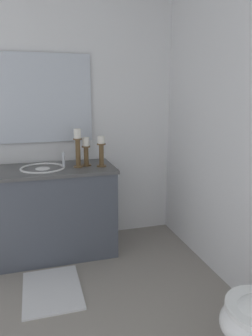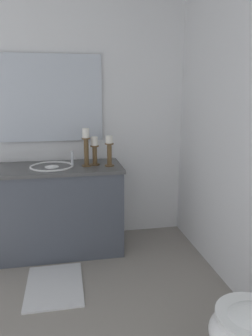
{
  "view_description": "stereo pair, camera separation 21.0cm",
  "coord_description": "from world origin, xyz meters",
  "px_view_note": "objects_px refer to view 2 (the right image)",
  "views": [
    {
      "loc": [
        1.96,
        0.01,
        1.5
      ],
      "look_at": [
        -0.08,
        0.62,
        0.99
      ],
      "focal_mm": 33.85,
      "sensor_mm": 36.0,
      "label": 1
    },
    {
      "loc": [
        2.01,
        0.22,
        1.5
      ],
      "look_at": [
        -0.08,
        0.62,
        0.99
      ],
      "focal_mm": 33.85,
      "sensor_mm": 36.0,
      "label": 2
    }
  ],
  "objects_px": {
    "vanity_cabinet": "(54,209)",
    "candle_holder_short": "(95,150)",
    "sink_basin": "(52,171)",
    "candle_holder_mid": "(86,146)",
    "bath_mat": "(55,286)",
    "candle_holder_tall": "(109,150)",
    "mirror": "(49,98)"
  },
  "relations": [
    {
      "from": "vanity_cabinet",
      "to": "candle_holder_short",
      "type": "xyz_separation_m",
      "value": [
        -0.01,
        0.4,
        0.56
      ]
    },
    {
      "from": "sink_basin",
      "to": "candle_holder_mid",
      "type": "relative_size",
      "value": 1.14
    },
    {
      "from": "candle_holder_mid",
      "to": "bath_mat",
      "type": "height_order",
      "value": "candle_holder_mid"
    },
    {
      "from": "vanity_cabinet",
      "to": "candle_holder_mid",
      "type": "bearing_deg",
      "value": 84.84
    },
    {
      "from": "candle_holder_tall",
      "to": "bath_mat",
      "type": "relative_size",
      "value": 0.47
    },
    {
      "from": "bath_mat",
      "to": "candle_holder_short",
      "type": "bearing_deg",
      "value": 147.59
    },
    {
      "from": "candle_holder_short",
      "to": "candle_holder_mid",
      "type": "distance_m",
      "value": 0.1
    },
    {
      "from": "candle_holder_tall",
      "to": "candle_holder_mid",
      "type": "relative_size",
      "value": 0.8
    },
    {
      "from": "candle_holder_tall",
      "to": "bath_mat",
      "type": "height_order",
      "value": "candle_holder_tall"
    },
    {
      "from": "vanity_cabinet",
      "to": "sink_basin",
      "type": "height_order",
      "value": "sink_basin"
    },
    {
      "from": "candle_holder_short",
      "to": "bath_mat",
      "type": "distance_m",
      "value": 1.22
    },
    {
      "from": "candle_holder_mid",
      "to": "mirror",
      "type": "bearing_deg",
      "value": -133.99
    },
    {
      "from": "mirror",
      "to": "candle_holder_short",
      "type": "height_order",
      "value": "mirror"
    },
    {
      "from": "vanity_cabinet",
      "to": "candle_holder_tall",
      "type": "height_order",
      "value": "candle_holder_tall"
    },
    {
      "from": "sink_basin",
      "to": "mirror",
      "type": "height_order",
      "value": "mirror"
    },
    {
      "from": "candle_holder_tall",
      "to": "candle_holder_mid",
      "type": "bearing_deg",
      "value": -99.63
    },
    {
      "from": "candle_holder_tall",
      "to": "candle_holder_mid",
      "type": "distance_m",
      "value": 0.22
    },
    {
      "from": "candle_holder_short",
      "to": "candle_holder_tall",
      "type": "bearing_deg",
      "value": 61.61
    },
    {
      "from": "sink_basin",
      "to": "candle_holder_mid",
      "type": "xyz_separation_m",
      "value": [
        0.03,
        0.32,
        0.23
      ]
    },
    {
      "from": "mirror",
      "to": "candle_holder_tall",
      "type": "distance_m",
      "value": 0.78
    },
    {
      "from": "mirror",
      "to": "bath_mat",
      "type": "relative_size",
      "value": 1.69
    },
    {
      "from": "vanity_cabinet",
      "to": "mirror",
      "type": "bearing_deg",
      "value": 179.99
    },
    {
      "from": "mirror",
      "to": "candle_holder_tall",
      "type": "bearing_deg",
      "value": 56.98
    },
    {
      "from": "vanity_cabinet",
      "to": "candle_holder_mid",
      "type": "xyz_separation_m",
      "value": [
        0.03,
        0.32,
        0.61
      ]
    },
    {
      "from": "vanity_cabinet",
      "to": "bath_mat",
      "type": "height_order",
      "value": "vanity_cabinet"
    },
    {
      "from": "vanity_cabinet",
      "to": "candle_holder_mid",
      "type": "relative_size",
      "value": 3.69
    },
    {
      "from": "vanity_cabinet",
      "to": "bath_mat",
      "type": "distance_m",
      "value": 0.75
    },
    {
      "from": "mirror",
      "to": "candle_holder_short",
      "type": "xyz_separation_m",
      "value": [
        0.27,
        0.4,
        -0.47
      ]
    },
    {
      "from": "candle_holder_mid",
      "to": "sink_basin",
      "type": "bearing_deg",
      "value": -95.18
    },
    {
      "from": "candle_holder_tall",
      "to": "candle_holder_short",
      "type": "distance_m",
      "value": 0.15
    },
    {
      "from": "vanity_cabinet",
      "to": "candle_holder_tall",
      "type": "distance_m",
      "value": 0.78
    },
    {
      "from": "bath_mat",
      "to": "sink_basin",
      "type": "bearing_deg",
      "value": 179.91
    }
  ]
}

